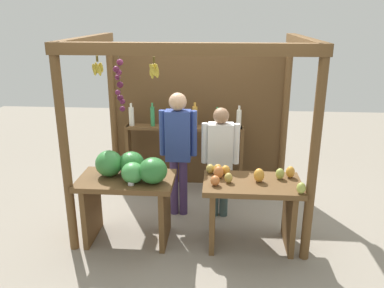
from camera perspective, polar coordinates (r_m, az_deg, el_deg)
ground_plane at (r=5.42m, az=0.15°, el=-9.82°), size 12.00×12.00×0.00m
market_stall at (r=5.33m, az=0.41°, el=5.37°), size 2.72×2.04×2.31m
fruit_counter_left at (r=4.55m, az=-9.14°, el=-5.48°), size 1.10×0.65×1.09m
fruit_counter_right at (r=4.52m, az=8.51°, el=-7.81°), size 1.09×0.64×0.94m
bottle_shelf_unit at (r=5.79m, az=-1.14°, el=0.57°), size 1.74×0.22×1.36m
vendor_man at (r=4.99m, az=-2.02°, el=0.06°), size 0.48×0.22×1.65m
vendor_woman at (r=4.99m, az=4.12°, el=-1.44°), size 0.48×0.20×1.47m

